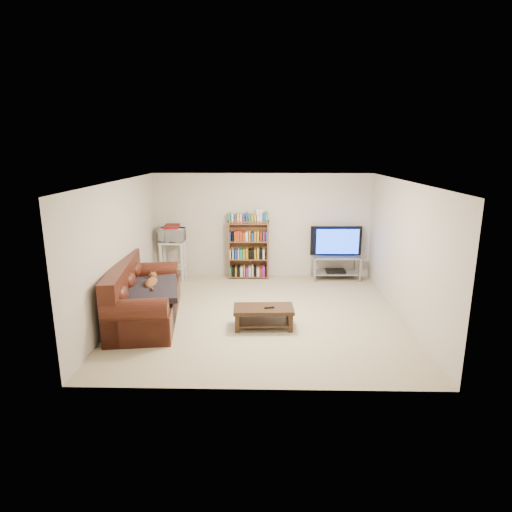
{
  "coord_description": "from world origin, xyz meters",
  "views": [
    {
      "loc": [
        0.08,
        -7.3,
        2.94
      ],
      "look_at": [
        -0.1,
        0.4,
        1.0
      ],
      "focal_mm": 30.0,
      "sensor_mm": 36.0,
      "label": 1
    }
  ],
  "objects_px": {
    "coffee_table": "(264,313)",
    "tv_stand": "(336,264)",
    "sofa": "(141,300)",
    "bookshelf": "(248,249)"
  },
  "relations": [
    {
      "from": "tv_stand",
      "to": "bookshelf",
      "type": "distance_m",
      "value": 2.04
    },
    {
      "from": "coffee_table",
      "to": "tv_stand",
      "type": "xyz_separation_m",
      "value": [
        1.65,
        2.82,
        0.11
      ]
    },
    {
      "from": "coffee_table",
      "to": "tv_stand",
      "type": "distance_m",
      "value": 3.27
    },
    {
      "from": "sofa",
      "to": "coffee_table",
      "type": "relative_size",
      "value": 2.44
    },
    {
      "from": "coffee_table",
      "to": "sofa",
      "type": "bearing_deg",
      "value": 168.7
    },
    {
      "from": "sofa",
      "to": "bookshelf",
      "type": "xyz_separation_m",
      "value": [
        1.8,
        2.55,
        0.34
      ]
    },
    {
      "from": "sofa",
      "to": "bookshelf",
      "type": "distance_m",
      "value": 3.14
    },
    {
      "from": "coffee_table",
      "to": "bookshelf",
      "type": "distance_m",
      "value": 2.94
    },
    {
      "from": "tv_stand",
      "to": "sofa",
      "type": "bearing_deg",
      "value": -148.12
    },
    {
      "from": "sofa",
      "to": "coffee_table",
      "type": "bearing_deg",
      "value": -16.37
    }
  ]
}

